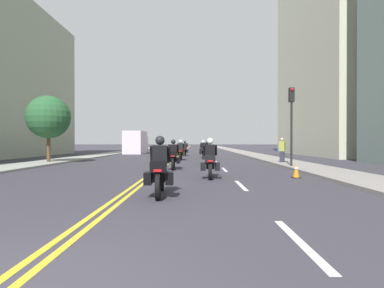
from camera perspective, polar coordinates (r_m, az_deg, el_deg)
name	(u,v)px	position (r m, az deg, el deg)	size (l,w,h in m)	color
ground_plane	(183,151)	(50.70, -1.57, -1.28)	(264.00, 264.00, 0.00)	#34313A
sidewalk_left	(132,151)	(51.68, -10.75, -1.18)	(2.53, 144.00, 0.12)	gray
sidewalk_right	(235,151)	(51.05, 7.73, -1.20)	(2.53, 144.00, 0.12)	gray
centreline_yellow_inner	(183,151)	(50.70, -1.70, -1.27)	(0.12, 132.00, 0.01)	yellow
centreline_yellow_outer	(184,151)	(50.69, -1.43, -1.27)	(0.12, 132.00, 0.01)	yellow
lane_dashes_white	(211,156)	(31.71, 3.43, -2.27)	(0.14, 56.40, 0.01)	silver
building_left_1	(12,82)	(37.57, -29.92, 9.73)	(6.18, 17.58, 15.21)	#98A388
building_right_1	(335,38)	(40.70, 24.50, 17.06)	(7.82, 19.34, 26.34)	beige
motorcycle_0	(160,171)	(8.66, -5.87, -4.92)	(0.78, 2.23, 1.65)	black
motorcycle_1	(210,162)	(12.84, 3.31, -3.30)	(0.78, 2.16, 1.64)	black
motorcycle_2	(173,157)	(16.93, -3.43, -2.37)	(0.77, 2.12, 1.61)	black
motorcycle_3	(208,154)	(20.97, 2.84, -1.87)	(0.78, 2.13, 1.55)	black
motorcycle_4	(181,152)	(25.41, -2.09, -1.44)	(0.77, 2.18, 1.64)	black
motorcycle_5	(203,151)	(28.97, 2.08, -1.20)	(0.77, 2.25, 1.62)	black
motorcycle_6	(185,150)	(33.23, -1.30, -1.01)	(0.78, 2.23, 1.59)	black
motorcycle_7	(203,149)	(37.70, 1.95, -0.84)	(0.77, 2.29, 1.60)	black
traffic_cone_0	(296,170)	(13.57, 18.37, -4.52)	(0.32, 0.32, 0.64)	black
traffic_light_near	(292,112)	(18.70, 17.61, 5.53)	(0.28, 0.38, 4.54)	black
pedestrian_0	(282,150)	(21.75, 16.00, -1.12)	(0.49, 0.38, 1.75)	#292B39
street_tree_0	(48,117)	(23.59, -24.60, 4.46)	(2.92, 2.92, 4.63)	#523A25
parked_truck	(136,143)	(40.66, -10.05, 0.10)	(2.20, 6.50, 2.80)	silver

